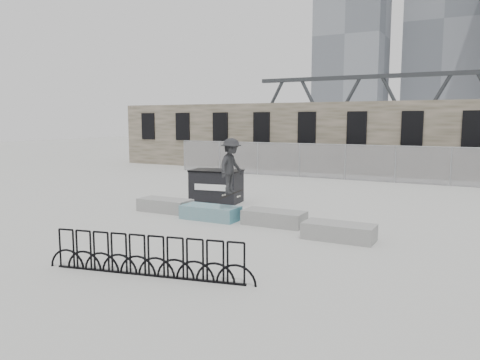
% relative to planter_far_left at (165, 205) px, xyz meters
% --- Properties ---
extents(ground, '(120.00, 120.00, 0.00)m').
position_rel_planter_far_left_xyz_m(ground, '(3.40, -0.17, -0.26)').
color(ground, '#ADAEA9').
rests_on(ground, ground).
extents(stone_wall, '(36.00, 2.58, 4.50)m').
position_rel_planter_far_left_xyz_m(stone_wall, '(3.40, 16.07, 2.00)').
color(stone_wall, brown).
rests_on(stone_wall, ground).
extents(chainlink_fence, '(22.06, 0.06, 2.02)m').
position_rel_planter_far_left_xyz_m(chainlink_fence, '(3.40, 12.33, 0.78)').
color(chainlink_fence, gray).
rests_on(chainlink_fence, ground).
extents(planter_far_left, '(2.00, 0.90, 0.47)m').
position_rel_planter_far_left_xyz_m(planter_far_left, '(0.00, 0.00, 0.00)').
color(planter_far_left, gray).
rests_on(planter_far_left, ground).
extents(planter_center_left, '(2.00, 0.90, 0.47)m').
position_rel_planter_far_left_xyz_m(planter_center_left, '(2.23, -0.41, 0.00)').
color(planter_center_left, teal).
rests_on(planter_center_left, ground).
extents(planter_center_right, '(2.00, 0.90, 0.47)m').
position_rel_planter_far_left_xyz_m(planter_center_right, '(4.50, -0.21, 0.00)').
color(planter_center_right, gray).
rests_on(planter_center_right, ground).
extents(planter_offset, '(2.00, 0.90, 0.47)m').
position_rel_planter_far_left_xyz_m(planter_offset, '(6.88, -1.06, 0.00)').
color(planter_offset, gray).
rests_on(planter_offset, ground).
extents(dumpster, '(2.20, 1.52, 1.35)m').
position_rel_planter_far_left_xyz_m(dumpster, '(0.66, 2.62, 0.42)').
color(dumpster, black).
rests_on(dumpster, ground).
extents(bike_rack, '(4.85, 1.04, 0.90)m').
position_rel_planter_far_left_xyz_m(bike_rack, '(4.04, -6.06, 0.18)').
color(bike_rack, black).
rests_on(bike_rack, ground).
extents(skyline_towers, '(58.00, 28.00, 48.00)m').
position_rel_planter_far_left_xyz_m(skyline_towers, '(2.40, 93.65, 20.54)').
color(skyline_towers, slate).
rests_on(skyline_towers, ground).
extents(skateboarder, '(0.77, 1.19, 2.01)m').
position_rel_planter_far_left_xyz_m(skateboarder, '(3.10, -0.53, 1.63)').
color(skateboarder, '#242426').
rests_on(skateboarder, ground).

